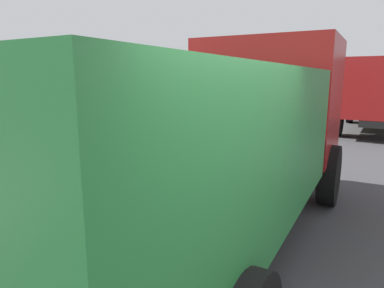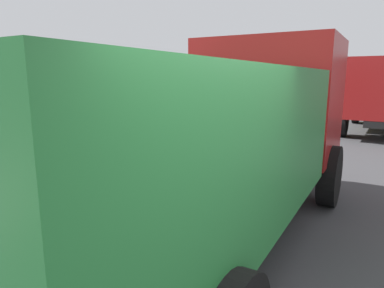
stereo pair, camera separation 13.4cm
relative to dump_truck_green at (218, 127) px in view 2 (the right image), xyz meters
The scene contains 2 objects.
dump_truck_green is the anchor object (origin of this frame).
dump_truck_gray 19.97m from the dump_truck_green, ahead, with size 7.04×2.88×3.00m.
Camera 2 is at (-1.96, -0.58, 2.30)m, focal length 31.53 mm.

